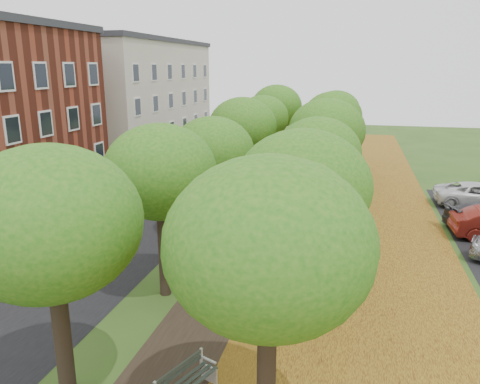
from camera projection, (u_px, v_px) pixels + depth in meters
The scene contains 8 objects.
street_asphalt at pixel (140, 211), 26.59m from camera, with size 8.00×70.00×0.01m, color black.
footpath at pixel (270, 221), 24.87m from camera, with size 3.20×70.00×0.01m, color black.
leaf_verge at pixel (367, 228), 23.73m from camera, with size 7.50×70.00×0.01m, color #B08620.
tree_row_west at pixel (229, 138), 24.25m from camera, with size 3.97×33.97×6.06m.
tree_row_east at pixel (323, 142), 23.15m from camera, with size 3.97×33.97×6.06m.
building_cream at pixel (128, 96), 44.30m from camera, with size 10.30×20.30×10.40m.
bench at pixel (186, 382), 11.49m from camera, with size 1.17×1.87×0.86m.
car_white at pixel (480, 195), 27.29m from camera, with size 2.30×4.99×1.39m, color silver.
Camera 1 is at (4.06, -8.32, 7.96)m, focal length 35.00 mm.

